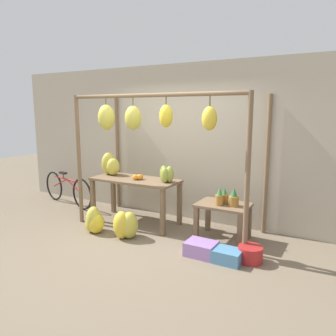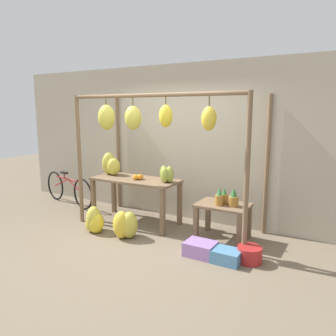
{
  "view_description": "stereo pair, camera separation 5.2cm",
  "coord_description": "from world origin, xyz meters",
  "px_view_note": "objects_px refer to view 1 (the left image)",
  "views": [
    {
      "loc": [
        2.66,
        -3.68,
        1.99
      ],
      "look_at": [
        0.05,
        0.91,
        1.05
      ],
      "focal_mm": 35.0,
      "sensor_mm": 36.0,
      "label": 1
    },
    {
      "loc": [
        2.71,
        -3.66,
        1.99
      ],
      "look_at": [
        0.05,
        0.91,
        1.05
      ],
      "focal_mm": 35.0,
      "sensor_mm": 36.0,
      "label": 2
    }
  ],
  "objects_px": {
    "banana_pile_on_table": "(110,165)",
    "papaya_pile": "(166,174)",
    "fruit_crate_purple": "(227,256)",
    "orange_pile": "(138,177)",
    "pineapple_cluster": "(227,198)",
    "parked_bicycle": "(67,189)",
    "banana_pile_ground_left": "(95,222)",
    "banana_pile_ground_right": "(126,225)",
    "blue_bucket": "(250,254)",
    "fruit_crate_white": "(201,249)"
  },
  "relations": [
    {
      "from": "banana_pile_on_table",
      "to": "fruit_crate_purple",
      "type": "height_order",
      "value": "banana_pile_on_table"
    },
    {
      "from": "banana_pile_on_table",
      "to": "blue_bucket",
      "type": "height_order",
      "value": "banana_pile_on_table"
    },
    {
      "from": "fruit_crate_white",
      "to": "papaya_pile",
      "type": "height_order",
      "value": "papaya_pile"
    },
    {
      "from": "pineapple_cluster",
      "to": "blue_bucket",
      "type": "relative_size",
      "value": 1.05
    },
    {
      "from": "pineapple_cluster",
      "to": "fruit_crate_white",
      "type": "relative_size",
      "value": 0.83
    },
    {
      "from": "fruit_crate_white",
      "to": "papaya_pile",
      "type": "distance_m",
      "value": 1.44
    },
    {
      "from": "pineapple_cluster",
      "to": "banana_pile_ground_right",
      "type": "distance_m",
      "value": 1.62
    },
    {
      "from": "parked_bicycle",
      "to": "banana_pile_ground_right",
      "type": "bearing_deg",
      "value": -21.7
    },
    {
      "from": "banana_pile_ground_left",
      "to": "fruit_crate_purple",
      "type": "relative_size",
      "value": 1.18
    },
    {
      "from": "fruit_crate_white",
      "to": "banana_pile_ground_right",
      "type": "bearing_deg",
      "value": -179.81
    },
    {
      "from": "banana_pile_on_table",
      "to": "orange_pile",
      "type": "distance_m",
      "value": 0.72
    },
    {
      "from": "banana_pile_ground_right",
      "to": "fruit_crate_purple",
      "type": "height_order",
      "value": "banana_pile_ground_right"
    },
    {
      "from": "banana_pile_on_table",
      "to": "fruit_crate_purple",
      "type": "xyz_separation_m",
      "value": [
        2.56,
        -0.75,
        -0.9
      ]
    },
    {
      "from": "pineapple_cluster",
      "to": "banana_pile_ground_left",
      "type": "height_order",
      "value": "pineapple_cluster"
    },
    {
      "from": "papaya_pile",
      "to": "banana_pile_on_table",
      "type": "bearing_deg",
      "value": 178.12
    },
    {
      "from": "fruit_crate_white",
      "to": "blue_bucket",
      "type": "height_order",
      "value": "blue_bucket"
    },
    {
      "from": "pineapple_cluster",
      "to": "fruit_crate_purple",
      "type": "bearing_deg",
      "value": -68.62
    },
    {
      "from": "fruit_crate_white",
      "to": "fruit_crate_purple",
      "type": "distance_m",
      "value": 0.39
    },
    {
      "from": "papaya_pile",
      "to": "orange_pile",
      "type": "bearing_deg",
      "value": -172.63
    },
    {
      "from": "banana_pile_on_table",
      "to": "banana_pile_ground_right",
      "type": "xyz_separation_m",
      "value": [
        0.89,
        -0.73,
        -0.78
      ]
    },
    {
      "from": "fruit_crate_white",
      "to": "papaya_pile",
      "type": "bearing_deg",
      "value": 144.27
    },
    {
      "from": "banana_pile_on_table",
      "to": "papaya_pile",
      "type": "relative_size",
      "value": 1.61
    },
    {
      "from": "banana_pile_on_table",
      "to": "papaya_pile",
      "type": "bearing_deg",
      "value": -1.88
    },
    {
      "from": "fruit_crate_white",
      "to": "fruit_crate_purple",
      "type": "relative_size",
      "value": 1.11
    },
    {
      "from": "banana_pile_ground_right",
      "to": "blue_bucket",
      "type": "relative_size",
      "value": 1.46
    },
    {
      "from": "banana_pile_on_table",
      "to": "banana_pile_ground_right",
      "type": "height_order",
      "value": "banana_pile_on_table"
    },
    {
      "from": "fruit_crate_purple",
      "to": "orange_pile",
      "type": "bearing_deg",
      "value": 161.08
    },
    {
      "from": "banana_pile_ground_left",
      "to": "banana_pile_ground_right",
      "type": "height_order",
      "value": "banana_pile_ground_left"
    },
    {
      "from": "blue_bucket",
      "to": "fruit_crate_white",
      "type": "bearing_deg",
      "value": -167.32
    },
    {
      "from": "banana_pile_on_table",
      "to": "banana_pile_ground_left",
      "type": "height_order",
      "value": "banana_pile_on_table"
    },
    {
      "from": "banana_pile_on_table",
      "to": "pineapple_cluster",
      "type": "bearing_deg",
      "value": -1.42
    },
    {
      "from": "banana_pile_ground_left",
      "to": "fruit_crate_purple",
      "type": "distance_m",
      "value": 2.27
    },
    {
      "from": "blue_bucket",
      "to": "parked_bicycle",
      "type": "relative_size",
      "value": 0.19
    },
    {
      "from": "orange_pile",
      "to": "pineapple_cluster",
      "type": "relative_size",
      "value": 0.54
    },
    {
      "from": "papaya_pile",
      "to": "blue_bucket",
      "type": "bearing_deg",
      "value": -18.69
    },
    {
      "from": "orange_pile",
      "to": "papaya_pile",
      "type": "height_order",
      "value": "papaya_pile"
    },
    {
      "from": "pineapple_cluster",
      "to": "papaya_pile",
      "type": "xyz_separation_m",
      "value": [
        -1.07,
        0.02,
        0.25
      ]
    },
    {
      "from": "banana_pile_ground_left",
      "to": "parked_bicycle",
      "type": "height_order",
      "value": "parked_bicycle"
    },
    {
      "from": "banana_pile_on_table",
      "to": "fruit_crate_white",
      "type": "height_order",
      "value": "banana_pile_on_table"
    },
    {
      "from": "fruit_crate_white",
      "to": "parked_bicycle",
      "type": "xyz_separation_m",
      "value": [
        -3.48,
        0.87,
        0.24
      ]
    },
    {
      "from": "banana_pile_on_table",
      "to": "fruit_crate_purple",
      "type": "bearing_deg",
      "value": -16.25
    },
    {
      "from": "parked_bicycle",
      "to": "fruit_crate_purple",
      "type": "height_order",
      "value": "parked_bicycle"
    },
    {
      "from": "orange_pile",
      "to": "pineapple_cluster",
      "type": "distance_m",
      "value": 1.6
    },
    {
      "from": "orange_pile",
      "to": "papaya_pile",
      "type": "bearing_deg",
      "value": 7.37
    },
    {
      "from": "banana_pile_ground_right",
      "to": "fruit_crate_white",
      "type": "distance_m",
      "value": 1.29
    },
    {
      "from": "parked_bicycle",
      "to": "banana_pile_ground_left",
      "type": "bearing_deg",
      "value": -30.3
    },
    {
      "from": "banana_pile_ground_left",
      "to": "blue_bucket",
      "type": "bearing_deg",
      "value": 4.8
    },
    {
      "from": "fruit_crate_white",
      "to": "banana_pile_on_table",
      "type": "bearing_deg",
      "value": 161.49
    },
    {
      "from": "banana_pile_on_table",
      "to": "fruit_crate_white",
      "type": "relative_size",
      "value": 1.08
    },
    {
      "from": "orange_pile",
      "to": "banana_pile_ground_left",
      "type": "xyz_separation_m",
      "value": [
        -0.4,
        -0.69,
        -0.67
      ]
    }
  ]
}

